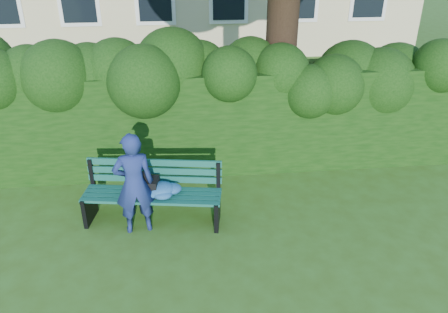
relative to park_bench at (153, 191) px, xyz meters
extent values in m
plane|color=#395817|center=(1.05, -0.50, -0.50)|extent=(80.00, 80.00, 0.00)
cube|color=white|center=(-2.55, 9.48, 1.50)|extent=(1.30, 0.08, 1.60)
cube|color=black|center=(-2.55, 9.44, 1.50)|extent=(1.05, 0.04, 1.35)
cube|color=black|center=(-0.15, 9.44, 1.50)|extent=(1.05, 0.04, 1.35)
cube|color=black|center=(1.05, 1.70, 0.40)|extent=(10.00, 1.00, 1.80)
cylinder|color=black|center=(2.29, 2.12, 2.03)|extent=(0.55, 0.55, 5.07)
cube|color=#0E4A3A|center=(-0.04, -0.22, -0.05)|extent=(1.98, 0.43, 0.04)
cube|color=#0E4A3A|center=(-0.02, -0.10, -0.05)|extent=(1.98, 0.43, 0.04)
cube|color=#0E4A3A|center=(0.00, 0.02, -0.05)|extent=(1.98, 0.43, 0.04)
cube|color=#0E4A3A|center=(0.02, 0.14, -0.05)|extent=(1.98, 0.43, 0.04)
cube|color=#0E4A3A|center=(0.03, 0.22, 0.08)|extent=(1.97, 0.37, 0.10)
cube|color=#0E4A3A|center=(0.03, 0.23, 0.21)|extent=(1.97, 0.37, 0.10)
cube|color=#0E4A3A|center=(0.03, 0.24, 0.34)|extent=(1.97, 0.37, 0.10)
cube|color=black|center=(-0.95, 0.12, -0.28)|extent=(0.14, 0.50, 0.44)
cube|color=black|center=(-0.91, 0.37, 0.15)|extent=(0.07, 0.07, 0.45)
cube|color=black|center=(-0.96, 0.07, -0.06)|extent=(0.13, 0.42, 0.05)
cube|color=black|center=(0.92, -0.20, -0.28)|extent=(0.14, 0.50, 0.44)
cube|color=black|center=(0.96, 0.06, 0.15)|extent=(0.07, 0.07, 0.45)
cube|color=black|center=(0.91, -0.25, -0.06)|extent=(0.13, 0.42, 0.05)
cube|color=white|center=(-0.31, -0.04, -0.02)|extent=(0.20, 0.16, 0.02)
cube|color=black|center=(-0.13, -0.02, 0.09)|extent=(0.47, 0.34, 0.25)
imported|color=navy|center=(-0.23, -0.22, 0.25)|extent=(0.60, 0.45, 1.51)
camera|label=1|loc=(0.42, -5.50, 3.28)|focal=35.00mm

